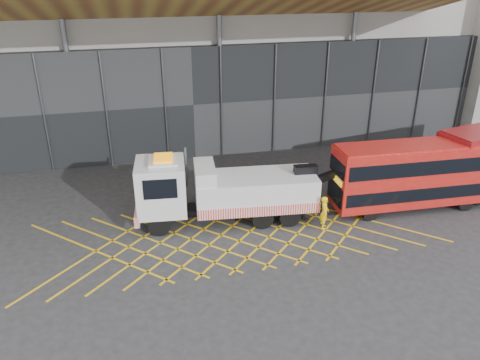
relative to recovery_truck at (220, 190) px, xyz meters
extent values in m
plane|color=#2A2A2D|center=(-1.93, -1.60, -1.87)|extent=(120.00, 120.00, 0.00)
cube|color=gold|center=(-6.73, -1.60, -1.87)|extent=(7.16, 7.16, 0.01)
cube|color=gold|center=(-6.73, -1.60, -1.87)|extent=(7.16, 7.16, 0.01)
cube|color=gold|center=(-5.13, -1.60, -1.87)|extent=(7.16, 7.16, 0.01)
cube|color=gold|center=(-5.13, -1.60, -1.87)|extent=(7.16, 7.16, 0.01)
cube|color=gold|center=(-3.53, -1.60, -1.87)|extent=(7.16, 7.16, 0.01)
cube|color=gold|center=(-3.53, -1.60, -1.87)|extent=(7.16, 7.16, 0.01)
cube|color=gold|center=(-1.93, -1.60, -1.87)|extent=(7.16, 7.16, 0.01)
cube|color=gold|center=(-1.93, -1.60, -1.87)|extent=(7.16, 7.16, 0.01)
cube|color=gold|center=(-0.33, -1.60, -1.87)|extent=(7.16, 7.16, 0.01)
cube|color=gold|center=(-0.33, -1.60, -1.87)|extent=(7.16, 7.16, 0.01)
cube|color=gold|center=(1.27, -1.60, -1.87)|extent=(7.16, 7.16, 0.01)
cube|color=gold|center=(1.27, -1.60, -1.87)|extent=(7.16, 7.16, 0.01)
cube|color=gold|center=(2.87, -1.60, -1.87)|extent=(7.16, 7.16, 0.01)
cube|color=gold|center=(2.87, -1.60, -1.87)|extent=(7.16, 7.16, 0.01)
cube|color=gold|center=(4.47, -1.60, -1.87)|extent=(7.16, 7.16, 0.01)
cube|color=gold|center=(4.47, -1.60, -1.87)|extent=(7.16, 7.16, 0.01)
cube|color=gold|center=(6.07, -1.60, -1.87)|extent=(7.16, 7.16, 0.01)
cube|color=gold|center=(6.07, -1.60, -1.87)|extent=(7.16, 7.16, 0.01)
cube|color=gold|center=(7.67, -1.60, -1.87)|extent=(7.16, 7.16, 0.01)
cube|color=gold|center=(7.67, -1.60, -1.87)|extent=(7.16, 7.16, 0.01)
cube|color=gray|center=(0.07, 17.40, 7.13)|extent=(55.00, 14.00, 18.00)
cube|color=black|center=(0.07, 10.10, 2.13)|extent=(55.00, 0.80, 8.00)
cylinder|color=#595B60|center=(-7.93, 9.90, 3.13)|extent=(0.36, 0.36, 10.00)
cylinder|color=#595B60|center=(2.07, 9.90, 3.13)|extent=(0.36, 0.36, 10.00)
cylinder|color=#595B60|center=(12.07, 9.90, 3.13)|extent=(0.36, 0.36, 10.00)
cube|color=black|center=(0.45, -0.04, -1.13)|extent=(10.18, 2.10, 0.37)
cube|color=silver|center=(-3.15, 0.33, 0.42)|extent=(2.82, 2.91, 2.77)
cube|color=black|center=(-4.45, 0.46, 0.90)|extent=(0.29, 2.34, 1.17)
cube|color=red|center=(-4.48, 0.47, -0.97)|extent=(0.55, 2.78, 0.59)
cube|color=orange|center=(-2.94, 0.31, 2.05)|extent=(1.09, 1.37, 0.13)
cube|color=silver|center=(1.94, -0.19, -0.11)|extent=(6.85, 3.33, 1.71)
cube|color=red|center=(1.80, -1.55, -0.75)|extent=(6.58, 0.74, 0.59)
cube|color=silver|center=(-0.82, 0.09, 1.11)|extent=(1.32, 2.65, 0.75)
cube|color=black|center=(4.70, -0.48, 0.90)|extent=(1.33, 0.66, 0.53)
cube|color=black|center=(5.76, -0.59, 0.37)|extent=(2.36, 0.61, 1.15)
cylinder|color=black|center=(-3.48, -0.76, -1.29)|extent=(1.20, 0.49, 1.17)
cylinder|color=black|center=(-3.25, 1.46, -1.29)|extent=(1.20, 0.49, 1.17)
cylinder|color=black|center=(3.52, -1.48, -1.29)|extent=(1.20, 0.49, 1.17)
cylinder|color=black|center=(3.75, 0.74, -1.29)|extent=(1.20, 0.49, 1.17)
cylinder|color=#595B60|center=(-1.66, 1.25, 1.01)|extent=(0.15, 0.15, 2.35)
cube|color=#AD140F|center=(11.25, -1.15, 0.31)|extent=(9.84, 2.68, 3.44)
cube|color=black|center=(11.25, -1.15, -0.50)|extent=(9.45, 2.72, 0.75)
cube|color=black|center=(11.25, -1.15, 1.10)|extent=(9.45, 2.72, 0.84)
cube|color=black|center=(6.36, -0.94, -0.45)|extent=(0.15, 1.99, 1.15)
cube|color=black|center=(6.36, -0.94, 1.10)|extent=(0.15, 1.99, 0.84)
cube|color=yellow|center=(6.35, -0.94, 0.39)|extent=(0.13, 1.58, 0.31)
cube|color=#AD140F|center=(11.25, -1.15, 2.06)|extent=(9.64, 2.49, 0.11)
cylinder|color=black|center=(8.10, -2.00, -1.41)|extent=(0.93, 0.31, 0.92)
cylinder|color=black|center=(8.19, -0.04, -1.41)|extent=(0.93, 0.31, 0.92)
cylinder|color=black|center=(14.04, -2.26, -1.41)|extent=(0.93, 0.31, 0.92)
cylinder|color=black|center=(14.12, -0.30, -1.41)|extent=(0.93, 0.31, 0.92)
cube|color=black|center=(13.22, -1.16, -0.35)|extent=(0.49, 2.10, 1.24)
cube|color=black|center=(13.22, -1.16, 1.31)|extent=(0.49, 2.10, 0.90)
cube|color=yellow|center=(13.21, -1.16, 0.55)|extent=(0.40, 1.67, 0.33)
cylinder|color=black|center=(15.31, -1.81, -1.38)|extent=(1.03, 0.48, 0.99)
cylinder|color=black|center=(14.88, 0.27, -1.38)|extent=(1.03, 0.48, 0.99)
imported|color=yellow|center=(5.25, -2.15, -0.94)|extent=(0.68, 0.80, 1.87)
camera|label=1|loc=(-4.43, -22.51, 11.15)|focal=35.00mm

